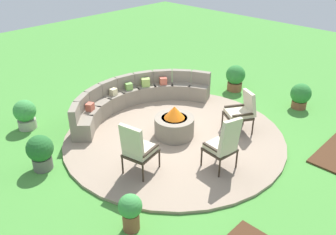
{
  "coord_description": "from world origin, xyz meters",
  "views": [
    {
      "loc": [
        -5.23,
        -4.82,
        4.35
      ],
      "look_at": [
        0.0,
        0.2,
        0.45
      ],
      "focal_mm": 38.22,
      "sensor_mm": 36.0,
      "label": 1
    }
  ],
  "objects_px": {
    "potted_plant_3": "(25,113)",
    "potted_plant_4": "(130,211)",
    "lounge_chair_back_left": "(242,110)",
    "potted_plant_2": "(301,95)",
    "potted_plant_0": "(40,151)",
    "curved_stone_bench": "(135,98)",
    "potted_plant_1": "(235,77)",
    "fire_pit": "(174,124)",
    "lounge_chair_front_right": "(224,144)",
    "lounge_chair_front_left": "(137,148)"
  },
  "relations": [
    {
      "from": "lounge_chair_front_right",
      "to": "potted_plant_0",
      "type": "height_order",
      "value": "lounge_chair_front_right"
    },
    {
      "from": "lounge_chair_back_left",
      "to": "potted_plant_0",
      "type": "height_order",
      "value": "lounge_chair_back_left"
    },
    {
      "from": "lounge_chair_back_left",
      "to": "potted_plant_2",
      "type": "xyz_separation_m",
      "value": [
        2.21,
        -0.4,
        -0.22
      ]
    },
    {
      "from": "curved_stone_bench",
      "to": "potted_plant_2",
      "type": "height_order",
      "value": "curved_stone_bench"
    },
    {
      "from": "potted_plant_3",
      "to": "potted_plant_1",
      "type": "bearing_deg",
      "value": -23.32
    },
    {
      "from": "curved_stone_bench",
      "to": "potted_plant_4",
      "type": "relative_size",
      "value": 6.02
    },
    {
      "from": "curved_stone_bench",
      "to": "potted_plant_3",
      "type": "distance_m",
      "value": 2.72
    },
    {
      "from": "fire_pit",
      "to": "potted_plant_1",
      "type": "distance_m",
      "value": 3.29
    },
    {
      "from": "lounge_chair_front_left",
      "to": "potted_plant_1",
      "type": "distance_m",
      "value": 4.88
    },
    {
      "from": "potted_plant_1",
      "to": "lounge_chair_front_left",
      "type": "bearing_deg",
      "value": -167.92
    },
    {
      "from": "potted_plant_0",
      "to": "potted_plant_3",
      "type": "distance_m",
      "value": 1.87
    },
    {
      "from": "lounge_chair_back_left",
      "to": "potted_plant_3",
      "type": "relative_size",
      "value": 1.38
    },
    {
      "from": "lounge_chair_back_left",
      "to": "potted_plant_2",
      "type": "height_order",
      "value": "lounge_chair_back_left"
    },
    {
      "from": "lounge_chair_front_left",
      "to": "lounge_chair_back_left",
      "type": "relative_size",
      "value": 1.13
    },
    {
      "from": "lounge_chair_back_left",
      "to": "potted_plant_2",
      "type": "bearing_deg",
      "value": -67.69
    },
    {
      "from": "fire_pit",
      "to": "lounge_chair_front_right",
      "type": "bearing_deg",
      "value": -100.18
    },
    {
      "from": "lounge_chair_front_right",
      "to": "lounge_chair_back_left",
      "type": "bearing_deg",
      "value": 28.0
    },
    {
      "from": "curved_stone_bench",
      "to": "lounge_chair_front_right",
      "type": "relative_size",
      "value": 3.43
    },
    {
      "from": "lounge_chair_back_left",
      "to": "potted_plant_3",
      "type": "bearing_deg",
      "value": 74.06
    },
    {
      "from": "potted_plant_0",
      "to": "potted_plant_1",
      "type": "distance_m",
      "value": 5.98
    },
    {
      "from": "lounge_chair_front_right",
      "to": "curved_stone_bench",
      "type": "bearing_deg",
      "value": 86.35
    },
    {
      "from": "potted_plant_2",
      "to": "potted_plant_3",
      "type": "xyz_separation_m",
      "value": [
        -5.6,
        4.25,
        0.03
      ]
    },
    {
      "from": "curved_stone_bench",
      "to": "lounge_chair_front_left",
      "type": "bearing_deg",
      "value": -130.44
    },
    {
      "from": "curved_stone_bench",
      "to": "potted_plant_0",
      "type": "bearing_deg",
      "value": -168.8
    },
    {
      "from": "fire_pit",
      "to": "potted_plant_3",
      "type": "bearing_deg",
      "value": 126.62
    },
    {
      "from": "lounge_chair_back_left",
      "to": "lounge_chair_front_right",
      "type": "bearing_deg",
      "value": 143.99
    },
    {
      "from": "fire_pit",
      "to": "potted_plant_4",
      "type": "xyz_separation_m",
      "value": [
        -2.56,
        -1.44,
        0.03
      ]
    },
    {
      "from": "fire_pit",
      "to": "potted_plant_2",
      "type": "bearing_deg",
      "value": -21.6
    },
    {
      "from": "potted_plant_1",
      "to": "potted_plant_3",
      "type": "height_order",
      "value": "potted_plant_1"
    },
    {
      "from": "lounge_chair_front_left",
      "to": "lounge_chair_front_right",
      "type": "height_order",
      "value": "lounge_chair_front_right"
    },
    {
      "from": "lounge_chair_front_left",
      "to": "potted_plant_1",
      "type": "xyz_separation_m",
      "value": [
        4.77,
        1.02,
        -0.21
      ]
    },
    {
      "from": "curved_stone_bench",
      "to": "lounge_chair_front_right",
      "type": "bearing_deg",
      "value": -100.32
    },
    {
      "from": "potted_plant_3",
      "to": "potted_plant_4",
      "type": "xyz_separation_m",
      "value": [
        -0.42,
        -4.31,
        -0.01
      ]
    },
    {
      "from": "lounge_chair_front_left",
      "to": "potted_plant_0",
      "type": "distance_m",
      "value": 1.97
    },
    {
      "from": "lounge_chair_front_right",
      "to": "potted_plant_2",
      "type": "xyz_separation_m",
      "value": [
        3.75,
        0.19,
        -0.28
      ]
    },
    {
      "from": "fire_pit",
      "to": "potted_plant_4",
      "type": "distance_m",
      "value": 2.93
    },
    {
      "from": "lounge_chair_front_left",
      "to": "potted_plant_3",
      "type": "bearing_deg",
      "value": 178.61
    },
    {
      "from": "fire_pit",
      "to": "potted_plant_4",
      "type": "height_order",
      "value": "fire_pit"
    },
    {
      "from": "curved_stone_bench",
      "to": "lounge_chair_front_left",
      "type": "distance_m",
      "value": 2.85
    },
    {
      "from": "lounge_chair_back_left",
      "to": "potted_plant_2",
      "type": "distance_m",
      "value": 2.26
    },
    {
      "from": "potted_plant_4",
      "to": "potted_plant_2",
      "type": "bearing_deg",
      "value": 0.61
    },
    {
      "from": "fire_pit",
      "to": "potted_plant_3",
      "type": "height_order",
      "value": "fire_pit"
    },
    {
      "from": "lounge_chair_front_left",
      "to": "potted_plant_4",
      "type": "relative_size",
      "value": 1.69
    },
    {
      "from": "lounge_chair_back_left",
      "to": "fire_pit",
      "type": "bearing_deg",
      "value": 84.94
    },
    {
      "from": "lounge_chair_back_left",
      "to": "potted_plant_4",
      "type": "height_order",
      "value": "lounge_chair_back_left"
    },
    {
      "from": "fire_pit",
      "to": "lounge_chair_front_right",
      "type": "height_order",
      "value": "lounge_chair_front_right"
    },
    {
      "from": "fire_pit",
      "to": "lounge_chair_front_right",
      "type": "xyz_separation_m",
      "value": [
        -0.28,
        -1.57,
        0.3
      ]
    },
    {
      "from": "lounge_chair_back_left",
      "to": "potted_plant_4",
      "type": "distance_m",
      "value": 3.84
    },
    {
      "from": "potted_plant_3",
      "to": "potted_plant_4",
      "type": "distance_m",
      "value": 4.33
    },
    {
      "from": "potted_plant_1",
      "to": "potted_plant_4",
      "type": "bearing_deg",
      "value": -161.03
    }
  ]
}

